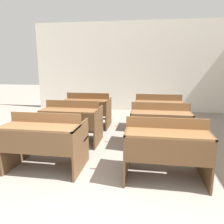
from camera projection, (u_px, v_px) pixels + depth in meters
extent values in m
cube|color=white|center=(134.00, 67.00, 7.45)|extent=(7.00, 0.06, 3.01)
cube|color=brown|center=(15.00, 143.00, 3.45)|extent=(0.03, 0.78, 0.73)
cube|color=brown|center=(81.00, 147.00, 3.29)|extent=(0.03, 0.78, 0.73)
cube|color=brown|center=(40.00, 127.00, 3.11)|extent=(1.11, 0.40, 0.03)
cube|color=brown|center=(34.00, 143.00, 2.97)|extent=(1.05, 0.02, 0.33)
cube|color=brown|center=(45.00, 118.00, 3.27)|extent=(1.11, 0.02, 0.15)
cube|color=brown|center=(54.00, 137.00, 3.60)|extent=(1.11, 0.29, 0.03)
cube|color=brown|center=(55.00, 152.00, 3.65)|extent=(1.05, 0.04, 0.04)
cube|color=brown|center=(127.00, 151.00, 3.15)|extent=(0.03, 0.78, 0.73)
cube|color=brown|center=(205.00, 156.00, 2.99)|extent=(0.03, 0.78, 0.73)
cube|color=brown|center=(168.00, 134.00, 2.81)|extent=(1.11, 0.40, 0.03)
cube|color=brown|center=(168.00, 152.00, 2.67)|extent=(1.05, 0.02, 0.33)
cube|color=brown|center=(167.00, 123.00, 2.97)|extent=(1.11, 0.02, 0.15)
cube|color=brown|center=(164.00, 143.00, 3.30)|extent=(1.11, 0.29, 0.03)
cube|color=brown|center=(163.00, 160.00, 3.35)|extent=(1.05, 0.04, 0.04)
cube|color=brown|center=(48.00, 124.00, 4.59)|extent=(0.03, 0.78, 0.73)
cube|color=brown|center=(98.00, 126.00, 4.42)|extent=(0.03, 0.78, 0.73)
cube|color=brown|center=(69.00, 110.00, 4.25)|extent=(1.11, 0.40, 0.03)
cube|color=brown|center=(66.00, 122.00, 4.10)|extent=(1.05, 0.02, 0.33)
cube|color=brown|center=(72.00, 104.00, 4.41)|extent=(1.11, 0.02, 0.15)
cube|color=brown|center=(77.00, 119.00, 4.73)|extent=(1.11, 0.29, 0.03)
cube|color=brown|center=(77.00, 131.00, 4.79)|extent=(1.05, 0.04, 0.04)
cube|color=brown|center=(132.00, 127.00, 4.34)|extent=(0.03, 0.78, 0.73)
cube|color=brown|center=(188.00, 130.00, 4.18)|extent=(0.03, 0.78, 0.73)
cube|color=brown|center=(161.00, 113.00, 4.00)|extent=(1.11, 0.40, 0.03)
cube|color=brown|center=(161.00, 125.00, 3.85)|extent=(1.05, 0.02, 0.33)
cube|color=brown|center=(161.00, 106.00, 4.16)|extent=(1.11, 0.02, 0.15)
cube|color=brown|center=(159.00, 122.00, 4.49)|extent=(1.11, 0.29, 0.03)
cube|color=brown|center=(158.00, 135.00, 4.54)|extent=(1.05, 0.04, 0.04)
cube|color=#52351C|center=(68.00, 112.00, 5.75)|extent=(0.03, 0.78, 0.73)
cube|color=#52351C|center=(109.00, 113.00, 5.59)|extent=(0.03, 0.78, 0.73)
cube|color=brown|center=(86.00, 101.00, 5.41)|extent=(1.11, 0.40, 0.03)
cube|color=#52351C|center=(84.00, 109.00, 5.26)|extent=(1.05, 0.02, 0.33)
cube|color=brown|center=(88.00, 96.00, 5.57)|extent=(1.11, 0.02, 0.15)
cube|color=brown|center=(90.00, 109.00, 5.90)|extent=(1.11, 0.29, 0.03)
cube|color=#52351C|center=(91.00, 118.00, 5.95)|extent=(1.05, 0.04, 0.04)
cube|color=brown|center=(136.00, 114.00, 5.50)|extent=(0.03, 0.78, 0.73)
cube|color=brown|center=(180.00, 116.00, 5.33)|extent=(0.03, 0.78, 0.73)
cube|color=brown|center=(159.00, 102.00, 5.16)|extent=(1.11, 0.40, 0.03)
cube|color=brown|center=(159.00, 111.00, 5.01)|extent=(1.05, 0.02, 0.33)
cube|color=brown|center=(159.00, 97.00, 5.32)|extent=(1.11, 0.02, 0.15)
cube|color=brown|center=(158.00, 111.00, 5.64)|extent=(1.11, 0.29, 0.03)
cube|color=brown|center=(157.00, 121.00, 5.70)|extent=(1.05, 0.04, 0.04)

